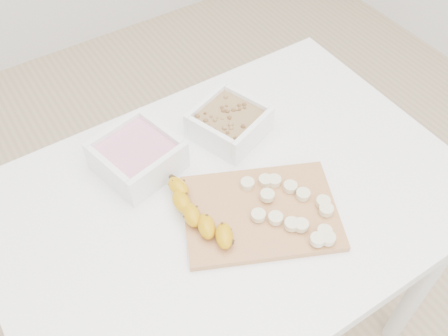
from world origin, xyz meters
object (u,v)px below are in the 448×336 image
bowl_yogurt (137,155)px  cutting_board (260,212)px  bowl_granola (229,123)px  banana (199,214)px  table (231,220)px

bowl_yogurt → cutting_board: bearing=-59.1°
bowl_granola → banana: size_ratio=0.96×
table → cutting_board: (0.02, -0.07, 0.10)m
cutting_board → bowl_yogurt: bearing=120.9°
cutting_board → banana: size_ratio=1.57×
table → bowl_granola: bowl_granola is taller
bowl_yogurt → banana: (0.04, -0.20, -0.01)m
table → bowl_granola: size_ratio=5.25×
table → banana: (-0.09, -0.02, 0.13)m
bowl_granola → banana: bearing=-136.5°
table → banana: bearing=-165.7°
table → cutting_board: size_ratio=3.21×
table → bowl_granola: 0.23m
bowl_granola → cutting_board: size_ratio=0.61×
bowl_yogurt → table: bearing=-54.1°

